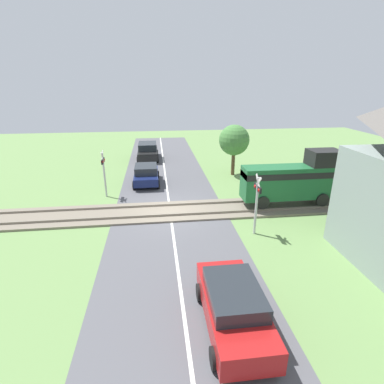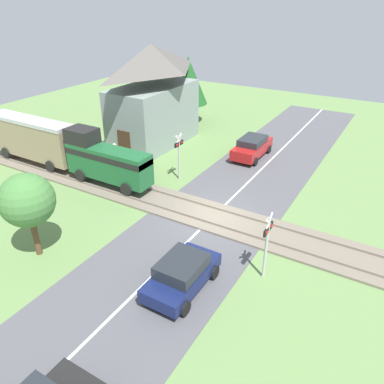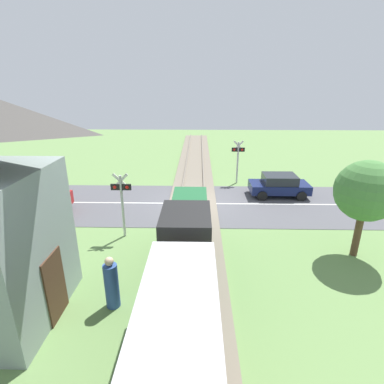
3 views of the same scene
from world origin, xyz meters
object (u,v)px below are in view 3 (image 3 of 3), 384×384
(train, at_px, (182,312))
(car_far_side, at_px, (30,199))
(car_near_crossing, at_px, (279,185))
(crossing_signal_west_approach, at_px, (238,156))
(pedestrian_by_station, at_px, (112,284))
(crossing_signal_east_approach, at_px, (122,197))

(train, bearing_deg, car_far_side, -47.32)
(car_near_crossing, height_order, car_far_side, car_far_side)
(car_far_side, bearing_deg, crossing_signal_west_approach, -155.28)
(car_near_crossing, xyz_separation_m, pedestrian_by_station, (7.71, 10.10, 0.08))
(car_far_side, xyz_separation_m, crossing_signal_east_approach, (-5.74, 2.58, 1.17))
(train, relative_size, crossing_signal_east_approach, 4.31)
(train, distance_m, crossing_signal_east_approach, 7.61)
(crossing_signal_east_approach, bearing_deg, car_far_side, -24.20)
(crossing_signal_west_approach, bearing_deg, pedestrian_by_station, 66.93)
(crossing_signal_east_approach, bearing_deg, pedestrian_by_station, 98.84)
(car_far_side, bearing_deg, car_near_crossing, -168.51)
(crossing_signal_west_approach, xyz_separation_m, pedestrian_by_station, (5.40, 12.67, -1.15))
(crossing_signal_west_approach, distance_m, crossing_signal_east_approach, 10.10)
(train, distance_m, crossing_signal_west_approach, 15.31)
(train, distance_m, car_far_side, 13.02)
(crossing_signal_east_approach, bearing_deg, car_near_crossing, -147.09)
(car_far_side, distance_m, pedestrian_by_station, 9.68)
(car_far_side, height_order, crossing_signal_east_approach, crossing_signal_east_approach)
(car_near_crossing, bearing_deg, crossing_signal_west_approach, -48.10)
(train, distance_m, pedestrian_by_station, 3.46)
(pedestrian_by_station, bearing_deg, car_near_crossing, -127.38)
(crossing_signal_east_approach, bearing_deg, crossing_signal_west_approach, -127.30)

